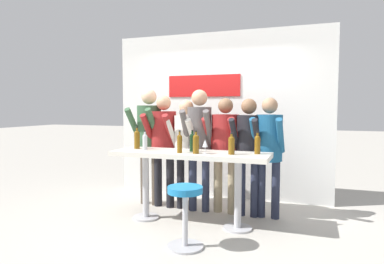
% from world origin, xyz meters
% --- Properties ---
extents(ground_plane, '(40.00, 40.00, 0.00)m').
position_xyz_m(ground_plane, '(0.00, 0.00, 0.00)').
color(ground_plane, '#B2ADA3').
extents(back_wall, '(3.65, 0.12, 2.75)m').
position_xyz_m(back_wall, '(-0.00, 1.47, 1.38)').
color(back_wall, silver).
rests_on(back_wall, ground_plane).
extents(tasting_table, '(2.05, 0.62, 0.94)m').
position_xyz_m(tasting_table, '(0.00, 0.00, 0.79)').
color(tasting_table, silver).
rests_on(tasting_table, ground_plane).
extents(bar_stool, '(0.40, 0.40, 0.67)m').
position_xyz_m(bar_stool, '(0.22, -0.74, 0.44)').
color(bar_stool, '#B2B2B7').
rests_on(bar_stool, ground_plane).
extents(person_far_left, '(0.47, 0.58, 1.79)m').
position_xyz_m(person_far_left, '(-0.90, 0.63, 1.11)').
color(person_far_left, '#473D33').
rests_on(person_far_left, ground_plane).
extents(person_left, '(0.46, 0.56, 1.69)m').
position_xyz_m(person_left, '(-0.63, 0.58, 1.04)').
color(person_left, black).
rests_on(person_left, ground_plane).
extents(person_center_left, '(0.46, 0.55, 1.62)m').
position_xyz_m(person_center_left, '(-0.26, 0.58, 1.00)').
color(person_center_left, black).
rests_on(person_center_left, ground_plane).
extents(person_center, '(0.44, 0.56, 1.76)m').
position_xyz_m(person_center, '(-0.05, 0.54, 1.10)').
color(person_center, '#23283D').
rests_on(person_center, ground_plane).
extents(person_center_right, '(0.51, 0.58, 1.64)m').
position_xyz_m(person_center_right, '(0.32, 0.60, 1.01)').
color(person_center_right, gray).
rests_on(person_center_right, ground_plane).
extents(person_right, '(0.41, 0.52, 1.63)m').
position_xyz_m(person_right, '(0.66, 0.54, 1.02)').
color(person_right, '#23283D').
rests_on(person_right, ground_plane).
extents(person_far_right, '(0.43, 0.53, 1.64)m').
position_xyz_m(person_far_right, '(0.93, 0.57, 1.02)').
color(person_far_right, '#23283D').
rests_on(person_far_right, ground_plane).
extents(wine_bottle_0, '(0.07, 0.07, 0.28)m').
position_xyz_m(wine_bottle_0, '(0.03, 0.04, 1.07)').
color(wine_bottle_0, black).
rests_on(wine_bottle_0, tasting_table).
extents(wine_bottle_1, '(0.08, 0.08, 0.29)m').
position_xyz_m(wine_bottle_1, '(0.13, -0.13, 1.07)').
color(wine_bottle_1, brown).
rests_on(wine_bottle_1, tasting_table).
extents(wine_bottle_2, '(0.08, 0.08, 0.26)m').
position_xyz_m(wine_bottle_2, '(0.56, -0.05, 1.07)').
color(wine_bottle_2, brown).
rests_on(wine_bottle_2, tasting_table).
extents(wine_bottle_3, '(0.07, 0.07, 0.28)m').
position_xyz_m(wine_bottle_3, '(-0.08, -0.13, 1.07)').
color(wine_bottle_3, brown).
rests_on(wine_bottle_3, tasting_table).
extents(wine_bottle_4, '(0.08, 0.08, 0.30)m').
position_xyz_m(wine_bottle_4, '(-0.80, 0.07, 1.08)').
color(wine_bottle_4, brown).
rests_on(wine_bottle_4, tasting_table).
extents(wine_bottle_5, '(0.07, 0.07, 0.27)m').
position_xyz_m(wine_bottle_5, '(0.85, 0.09, 1.07)').
color(wine_bottle_5, brown).
rests_on(wine_bottle_5, tasting_table).
extents(wine_bottle_6, '(0.06, 0.06, 0.26)m').
position_xyz_m(wine_bottle_6, '(-0.63, -0.03, 1.06)').
color(wine_bottle_6, '#B7BCC1').
rests_on(wine_bottle_6, tasting_table).
extents(wine_glass_0, '(0.07, 0.07, 0.18)m').
position_xyz_m(wine_glass_0, '(-0.17, 0.09, 1.07)').
color(wine_glass_0, silver).
rests_on(wine_glass_0, tasting_table).
extents(wine_glass_1, '(0.07, 0.07, 0.18)m').
position_xyz_m(wine_glass_1, '(0.25, -0.12, 1.07)').
color(wine_glass_1, silver).
rests_on(wine_glass_1, tasting_table).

